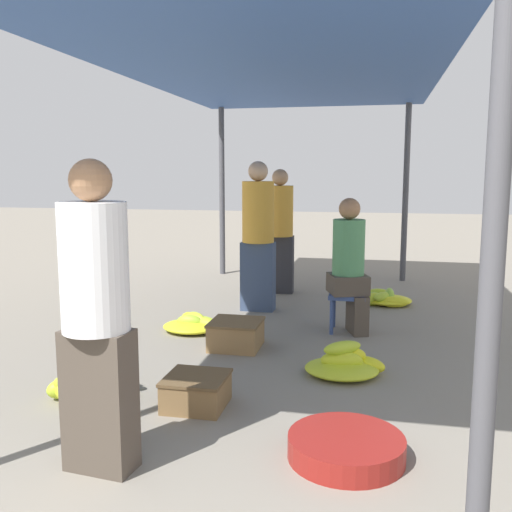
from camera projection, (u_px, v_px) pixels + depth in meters
name	position (u px, v px, depth m)	size (l,w,h in m)	color
canopy_post_front_right	(493.00, 262.00, 1.88)	(0.08, 0.08, 2.43)	#4C4C51
canopy_post_back_left	(222.00, 192.00, 8.35)	(0.08, 0.08, 2.43)	#4C4C51
canopy_post_back_right	(406.00, 194.00, 7.82)	(0.08, 0.08, 2.43)	#4C4C51
canopy_tarp	(272.00, 63.00, 4.94)	(3.01, 6.53, 0.04)	#33569E
vendor_foreground	(96.00, 313.00, 2.82)	(0.37, 0.37, 1.57)	#4C4238
stool	(347.00, 300.00, 5.40)	(0.34, 0.34, 0.37)	#384C84
vendor_seated	(350.00, 264.00, 5.34)	(0.43, 0.43, 1.27)	#4C4238
basin_black	(346.00, 447.00, 3.02)	(0.62, 0.62, 0.13)	maroon
banana_pile_left_0	(90.00, 385.00, 3.86)	(0.57, 0.50, 0.23)	#B0CB2D
banana_pile_left_1	(193.00, 324.00, 5.46)	(0.57, 0.58, 0.17)	#9DC330
banana_pile_right_0	(384.00, 299.00, 6.54)	(0.60, 0.58, 0.19)	#8ABC33
banana_pile_right_1	(346.00, 364.00, 4.28)	(0.62, 0.51, 0.26)	#C6D329
crate_near	(236.00, 334.00, 4.92)	(0.44, 0.44, 0.24)	olive
crate_mid	(196.00, 391.00, 3.69)	(0.39, 0.39, 0.20)	brown
shopper_walking_mid	(258.00, 234.00, 6.17)	(0.36, 0.35, 1.62)	#384766
shopper_walking_far	(280.00, 229.00, 7.09)	(0.35, 0.34, 1.54)	#2D2D33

